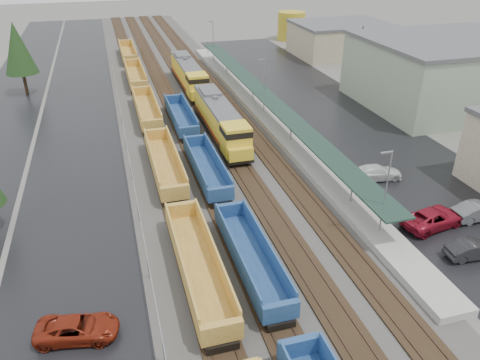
% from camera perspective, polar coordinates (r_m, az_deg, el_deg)
% --- Properties ---
extents(ballast_strip, '(20.00, 160.00, 0.08)m').
position_cam_1_polar(ballast_strip, '(72.27, -6.96, 9.64)').
color(ballast_strip, '#302D2B').
rests_on(ballast_strip, ground).
extents(trackbed, '(14.60, 160.00, 0.22)m').
position_cam_1_polar(trackbed, '(72.23, -6.96, 9.73)').
color(trackbed, black).
rests_on(trackbed, ground).
extents(west_parking_lot, '(10.00, 160.00, 0.02)m').
position_cam_1_polar(west_parking_lot, '(71.64, -18.96, 8.11)').
color(west_parking_lot, black).
rests_on(west_parking_lot, ground).
extents(west_road, '(9.00, 160.00, 0.02)m').
position_cam_1_polar(west_road, '(72.94, -26.80, 6.93)').
color(west_road, black).
rests_on(west_road, ground).
extents(east_commuter_lot, '(16.00, 100.00, 0.02)m').
position_cam_1_polar(east_commuter_lot, '(68.78, 10.50, 8.38)').
color(east_commuter_lot, black).
rests_on(east_commuter_lot, ground).
extents(station_platform, '(3.00, 80.00, 8.00)m').
position_cam_1_polar(station_platform, '(65.02, 2.91, 8.33)').
color(station_platform, '#9E9B93').
rests_on(station_platform, ground).
extents(chainlink_fence, '(0.08, 160.04, 2.02)m').
position_cam_1_polar(chainlink_fence, '(69.53, -14.63, 9.55)').
color(chainlink_fence, gray).
rests_on(chainlink_fence, ground).
extents(industrial_buildings, '(32.52, 75.30, 9.50)m').
position_cam_1_polar(industrial_buildings, '(74.53, 25.57, 11.08)').
color(industrial_buildings, gray).
rests_on(industrial_buildings, ground).
extents(tree_west_far, '(4.84, 4.84, 11.00)m').
position_cam_1_polar(tree_west_far, '(80.31, -25.50, 14.33)').
color(tree_west_far, '#332316').
rests_on(tree_west_far, ground).
extents(tree_east, '(4.40, 4.40, 10.00)m').
position_cam_1_polar(tree_east, '(77.98, 14.50, 15.26)').
color(tree_east, '#332316').
rests_on(tree_east, ground).
extents(locomotive_lead, '(2.95, 19.44, 4.40)m').
position_cam_1_polar(locomotive_lead, '(57.29, -2.36, 7.28)').
color(locomotive_lead, black).
rests_on(locomotive_lead, ground).
extents(locomotive_trail, '(2.95, 19.44, 4.40)m').
position_cam_1_polar(locomotive_trail, '(76.87, -6.25, 12.61)').
color(locomotive_trail, black).
rests_on(locomotive_trail, ground).
extents(well_string_yellow, '(2.71, 119.84, 2.40)m').
position_cam_1_polar(well_string_yellow, '(49.56, -9.19, 2.00)').
color(well_string_yellow, '#A57B2D').
rests_on(well_string_yellow, ground).
extents(well_string_blue, '(2.54, 75.40, 2.25)m').
position_cam_1_polar(well_string_blue, '(35.45, 1.34, -9.40)').
color(well_string_blue, navy).
rests_on(well_string_blue, ground).
extents(storage_tank, '(6.25, 6.25, 6.25)m').
position_cam_1_polar(storage_tank, '(115.10, 6.26, 18.18)').
color(storage_tank, gold).
rests_on(storage_tank, ground).
extents(parked_car_west_c, '(3.28, 5.49, 1.43)m').
position_cam_1_polar(parked_car_west_c, '(32.35, -19.23, -16.74)').
color(parked_car_west_c, maroon).
rests_on(parked_car_west_c, ground).
extents(parked_car_east_a, '(1.81, 4.50, 1.45)m').
position_cam_1_polar(parked_car_east_a, '(41.16, 26.55, -7.58)').
color(parked_car_east_a, black).
rests_on(parked_car_east_a, ground).
extents(parked_car_east_b, '(3.66, 6.17, 1.61)m').
position_cam_1_polar(parked_car_east_b, '(43.72, 22.43, -4.34)').
color(parked_car_east_b, maroon).
rests_on(parked_car_east_b, ground).
extents(parked_car_east_c, '(2.67, 5.41, 1.51)m').
position_cam_1_polar(parked_car_east_c, '(50.05, 16.33, 0.88)').
color(parked_car_east_c, silver).
rests_on(parked_car_east_c, ground).
extents(parked_car_east_e, '(1.76, 4.89, 1.60)m').
position_cam_1_polar(parked_car_east_e, '(46.50, 27.09, -3.40)').
color(parked_car_east_e, '#56595B').
rests_on(parked_car_east_e, ground).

